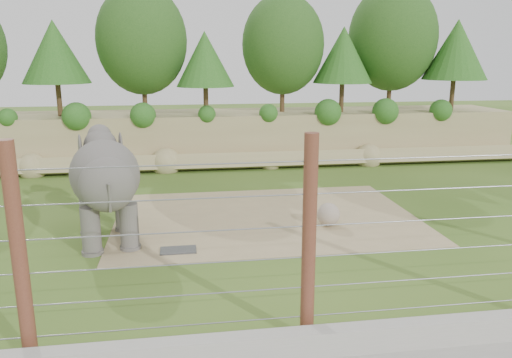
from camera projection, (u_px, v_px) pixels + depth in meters
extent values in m
plane|color=#365719|center=(267.00, 252.00, 13.89)|extent=(90.00, 90.00, 0.00)
cube|color=tan|center=(225.00, 136.00, 26.07)|extent=(30.00, 4.00, 2.50)
cube|color=tan|center=(229.00, 162.00, 24.08)|extent=(30.00, 1.37, 1.07)
cylinder|color=#3F2B19|center=(59.00, 99.00, 23.95)|extent=(0.24, 0.24, 1.58)
sphere|color=#184016|center=(55.00, 54.00, 23.45)|extent=(3.60, 3.60, 3.60)
cylinder|color=#3F2B19|center=(145.00, 94.00, 24.97)|extent=(0.24, 0.24, 1.92)
sphere|color=#184016|center=(142.00, 40.00, 24.35)|extent=(4.40, 4.40, 4.40)
cylinder|color=#3F2B19|center=(206.00, 101.00, 24.31)|extent=(0.24, 0.24, 1.40)
sphere|color=#184016|center=(205.00, 61.00, 23.86)|extent=(3.20, 3.20, 3.20)
cylinder|color=#3F2B19|center=(282.00, 94.00, 25.80)|extent=(0.24, 0.24, 1.82)
sphere|color=#184016|center=(283.00, 45.00, 25.21)|extent=(4.16, 4.16, 4.16)
cylinder|color=#3F2B19|center=(342.00, 97.00, 25.70)|extent=(0.24, 0.24, 1.50)
sphere|color=#184016|center=(343.00, 57.00, 25.21)|extent=(3.44, 3.44, 3.44)
cylinder|color=#3F2B19|center=(389.00, 90.00, 27.03)|extent=(0.24, 0.24, 2.03)
sphere|color=#184016|center=(393.00, 38.00, 26.37)|extent=(4.64, 4.64, 4.64)
cylinder|color=#3F2B19|center=(452.00, 95.00, 26.35)|extent=(0.24, 0.24, 1.64)
sphere|color=#184016|center=(456.00, 51.00, 25.82)|extent=(3.76, 3.76, 3.76)
cube|color=tan|center=(266.00, 217.00, 16.84)|extent=(10.00, 7.00, 0.02)
cube|color=#262628|center=(178.00, 250.00, 13.90)|extent=(1.00, 0.60, 0.03)
sphere|color=gray|center=(328.00, 214.00, 15.91)|extent=(0.74, 0.74, 0.74)
cube|color=#A3A298|center=(313.00, 342.00, 9.02)|extent=(26.00, 0.35, 0.50)
cylinder|color=#57271D|center=(19.00, 257.00, 8.37)|extent=(0.26, 0.26, 4.00)
cylinder|color=#57271D|center=(309.00, 241.00, 9.09)|extent=(0.26, 0.26, 4.00)
cylinder|color=gray|center=(307.00, 316.00, 9.44)|extent=(20.00, 0.02, 0.02)
cylinder|color=gray|center=(308.00, 287.00, 9.30)|extent=(20.00, 0.02, 0.02)
cylinder|color=gray|center=(309.00, 257.00, 9.16)|extent=(20.00, 0.02, 0.02)
cylinder|color=gray|center=(309.00, 226.00, 9.02)|extent=(20.00, 0.02, 0.02)
cylinder|color=gray|center=(310.00, 194.00, 8.87)|extent=(20.00, 0.02, 0.02)
cylinder|color=gray|center=(311.00, 161.00, 8.73)|extent=(20.00, 0.02, 0.02)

